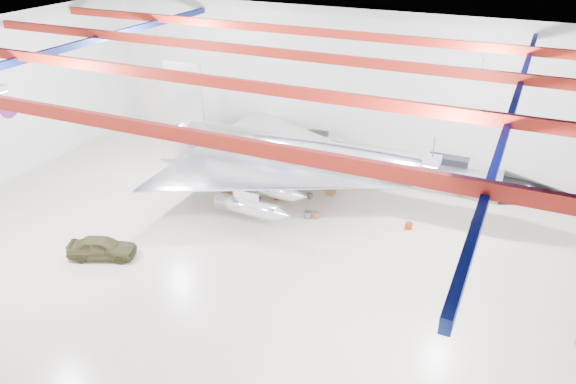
% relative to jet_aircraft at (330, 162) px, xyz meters
% --- Properties ---
extents(floor, '(40.00, 40.00, 0.00)m').
position_rel_jet_aircraft_xyz_m(floor, '(-1.47, -7.63, -2.60)').
color(floor, '#BFB498').
rests_on(floor, ground).
extents(wall_back, '(40.00, 0.00, 40.00)m').
position_rel_jet_aircraft_xyz_m(wall_back, '(-1.47, 7.37, 2.90)').
color(wall_back, silver).
rests_on(wall_back, floor).
extents(ceiling, '(40.00, 40.00, 0.00)m').
position_rel_jet_aircraft_xyz_m(ceiling, '(-1.47, -7.63, 8.40)').
color(ceiling, '#0A0F38').
rests_on(ceiling, wall_back).
extents(ceiling_structure, '(39.50, 29.50, 1.08)m').
position_rel_jet_aircraft_xyz_m(ceiling_structure, '(-1.47, -7.63, 7.72)').
color(ceiling_structure, maroon).
rests_on(ceiling_structure, ceiling).
extents(wall_roundel, '(0.10, 1.50, 1.50)m').
position_rel_jet_aircraft_xyz_m(wall_roundel, '(-21.41, -5.63, 2.40)').
color(wall_roundel, '#B21414').
rests_on(wall_roundel, wall_left).
extents(jet_aircraft, '(29.07, 16.66, 7.94)m').
position_rel_jet_aircraft_xyz_m(jet_aircraft, '(0.00, 0.00, 0.00)').
color(jet_aircraft, silver).
rests_on(jet_aircraft, floor).
extents(jeep, '(3.96, 2.77, 1.25)m').
position_rel_jet_aircraft_xyz_m(jeep, '(-8.76, -11.80, -1.98)').
color(jeep, '#3A381D').
rests_on(jeep, floor).
extents(crate_ply, '(0.62, 0.52, 0.39)m').
position_rel_jet_aircraft_xyz_m(crate_ply, '(-6.44, -2.40, -2.41)').
color(crate_ply, olive).
rests_on(crate_ply, floor).
extents(toolbox_red, '(0.45, 0.38, 0.28)m').
position_rel_jet_aircraft_xyz_m(toolbox_red, '(-3.08, -1.55, -2.46)').
color(toolbox_red, '#9B2B0F').
rests_on(toolbox_red, floor).
extents(engine_drum, '(0.61, 0.61, 0.44)m').
position_rel_jet_aircraft_xyz_m(engine_drum, '(-0.22, -3.06, -2.38)').
color(engine_drum, '#59595B').
rests_on(engine_drum, floor).
extents(parts_bin, '(0.62, 0.53, 0.39)m').
position_rel_jet_aircraft_xyz_m(parts_bin, '(-0.05, 0.62, -2.41)').
color(parts_bin, olive).
rests_on(parts_bin, floor).
extents(crate_small, '(0.47, 0.40, 0.30)m').
position_rel_jet_aircraft_xyz_m(crate_small, '(-9.96, 0.57, -2.46)').
color(crate_small, '#59595B').
rests_on(crate_small, floor).
extents(tool_chest, '(0.56, 0.56, 0.40)m').
position_rel_jet_aircraft_xyz_m(tool_chest, '(5.78, -1.75, -2.41)').
color(tool_chest, '#9B2B0F').
rests_on(tool_chest, floor).
extents(oil_barrel, '(0.60, 0.53, 0.36)m').
position_rel_jet_aircraft_xyz_m(oil_barrel, '(0.17, -2.82, -2.42)').
color(oil_barrel, olive).
rests_on(oil_barrel, floor).
extents(spares_box, '(0.49, 0.49, 0.34)m').
position_rel_jet_aircraft_xyz_m(spares_box, '(-1.13, -0.57, -2.43)').
color(spares_box, '#59595B').
rests_on(spares_box, floor).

